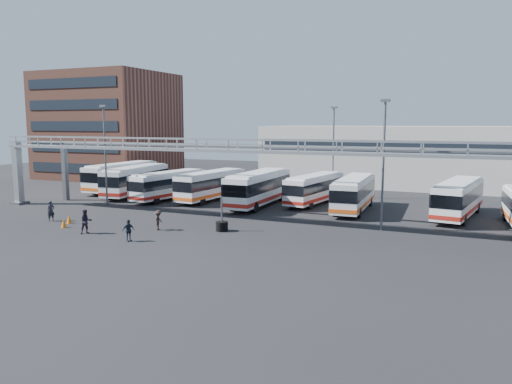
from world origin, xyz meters
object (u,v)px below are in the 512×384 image
at_px(bus_4, 259,187).
at_px(bus_5, 315,188).
at_px(bus_3, 211,184).
at_px(pedestrian_c, 158,220).
at_px(light_pole_mid, 384,158).
at_px(bus_0, 122,176).
at_px(pedestrian_a, 51,211).
at_px(tire_stack, 222,225).
at_px(bus_2, 169,184).
at_px(cone_right, 69,219).
at_px(pedestrian_b, 86,222).
at_px(bus_6, 354,192).
at_px(bus_8, 458,197).
at_px(light_pole_left, 105,150).
at_px(bus_1, 136,179).
at_px(light_pole_back, 333,147).
at_px(pedestrian_d, 128,231).
at_px(cone_left, 64,223).

xyz_separation_m(bus_4, bus_5, (4.84, 3.57, -0.24)).
relative_size(bus_3, pedestrian_c, 6.74).
height_order(light_pole_mid, bus_0, light_pole_mid).
xyz_separation_m(pedestrian_a, tire_stack, (15.38, 2.34, -0.41)).
distance_m(light_pole_mid, tire_stack, 13.62).
distance_m(bus_2, cone_right, 14.59).
distance_m(bus_5, pedestrian_b, 23.82).
height_order(bus_2, bus_4, bus_4).
relative_size(bus_2, bus_4, 0.91).
distance_m(light_pole_mid, bus_3, 21.76).
relative_size(bus_6, bus_8, 0.97).
bearing_deg(light_pole_left, bus_3, 41.23).
xyz_separation_m(bus_6, cone_right, (-20.68, -15.57, -1.45)).
relative_size(bus_1, bus_3, 1.08).
relative_size(light_pole_back, tire_stack, 3.72).
bearing_deg(pedestrian_a, bus_6, -31.44).
relative_size(bus_6, pedestrian_a, 6.19).
distance_m(light_pole_left, light_pole_back, 24.41).
bearing_deg(bus_1, cone_right, -79.47).
bearing_deg(bus_2, pedestrian_d, -56.96).
xyz_separation_m(bus_1, bus_5, (20.90, 2.46, -0.19)).
height_order(pedestrian_b, cone_left, pedestrian_b).
relative_size(bus_0, bus_2, 1.10).
bearing_deg(pedestrian_c, pedestrian_b, 114.16).
bearing_deg(pedestrian_a, tire_stack, -56.92).
bearing_deg(pedestrian_a, light_pole_left, 32.53).
height_order(light_pole_left, cone_left, light_pole_left).
bearing_deg(bus_6, bus_4, -176.71).
bearing_deg(bus_2, bus_5, 20.92).
bearing_deg(cone_left, bus_6, 40.85).
distance_m(bus_0, pedestrian_a, 19.38).
height_order(bus_8, pedestrian_c, bus_8).
bearing_deg(cone_left, bus_3, 77.15).
bearing_deg(bus_1, bus_8, -6.51).
distance_m(bus_4, tire_stack, 12.37).
bearing_deg(bus_0, bus_3, -8.95).
xyz_separation_m(pedestrian_c, cone_left, (-7.60, -2.29, -0.45)).
relative_size(light_pole_back, bus_4, 0.88).
distance_m(bus_0, bus_8, 39.06).
distance_m(bus_0, cone_left, 22.14).
xyz_separation_m(light_pole_mid, bus_4, (-13.50, 6.81, -3.78)).
relative_size(bus_5, pedestrian_c, 6.53).
xyz_separation_m(bus_1, pedestrian_d, (13.66, -18.95, -1.11)).
height_order(bus_4, pedestrian_b, bus_4).
bearing_deg(bus_8, bus_3, -171.76).
xyz_separation_m(bus_1, pedestrian_c, (13.42, -14.90, -1.10)).
bearing_deg(bus_6, bus_0, 172.15).
height_order(pedestrian_d, tire_stack, tire_stack).
bearing_deg(bus_0, tire_stack, -35.15).
xyz_separation_m(light_pole_left, bus_1, (-1.55, 6.91, -3.83)).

